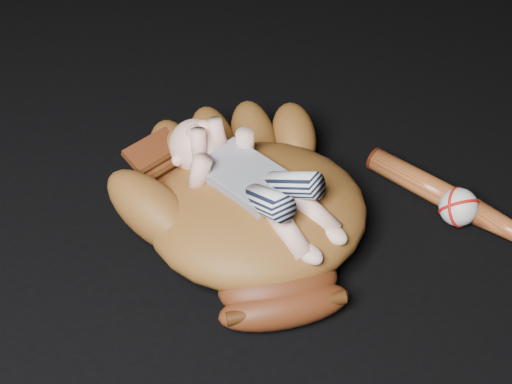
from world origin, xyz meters
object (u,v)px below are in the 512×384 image
at_px(baseball_bat, 489,219).
at_px(baseball, 459,207).
at_px(baseball_glove, 257,204).
at_px(newborn_baby, 258,183).

distance_m(baseball_bat, baseball, 0.05).
height_order(baseball_bat, baseball, baseball).
relative_size(baseball_glove, baseball, 7.69).
bearing_deg(baseball_bat, newborn_baby, 147.04).
distance_m(baseball_glove, baseball, 0.34).
bearing_deg(baseball, newborn_baby, 150.47).
bearing_deg(newborn_baby, baseball_bat, -41.17).
height_order(baseball_glove, baseball_bat, baseball_glove).
xyz_separation_m(baseball_glove, newborn_baby, (-0.00, -0.00, 0.05)).
distance_m(newborn_baby, baseball, 0.35).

